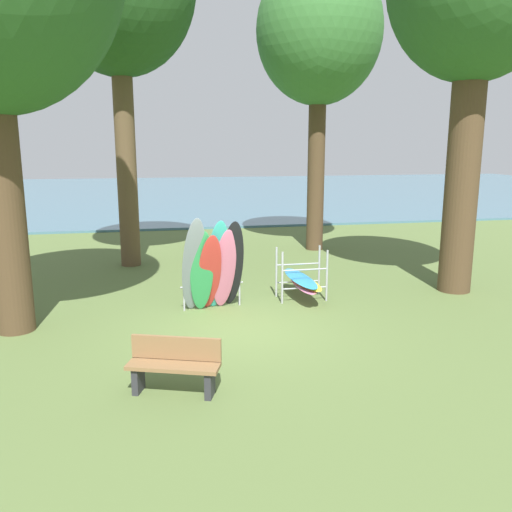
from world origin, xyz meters
TOP-DOWN VIEW (x-y plane):
  - ground_plane at (0.00, 0.00)m, footprint 80.00×80.00m
  - lake_water at (0.00, 31.00)m, footprint 80.00×36.00m
  - tree_far_left_back at (4.06, 7.69)m, footprint 4.20×4.20m
  - leaning_board_pile at (-0.37, 1.14)m, footprint 1.49×1.10m
  - board_storage_rack at (1.87, 1.76)m, footprint 1.15×2.13m
  - park_bench at (-1.42, -2.69)m, footprint 1.46×0.85m

SIDE VIEW (x-z plane):
  - ground_plane at x=0.00m, z-range 0.00..0.00m
  - lake_water at x=0.00m, z-range 0.00..0.10m
  - park_bench at x=-1.42m, z-range 0.03..0.88m
  - board_storage_rack at x=1.87m, z-range -0.15..1.10m
  - leaning_board_pile at x=-0.37m, z-range -0.10..2.12m
  - tree_far_left_back at x=4.06m, z-range 2.39..12.20m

